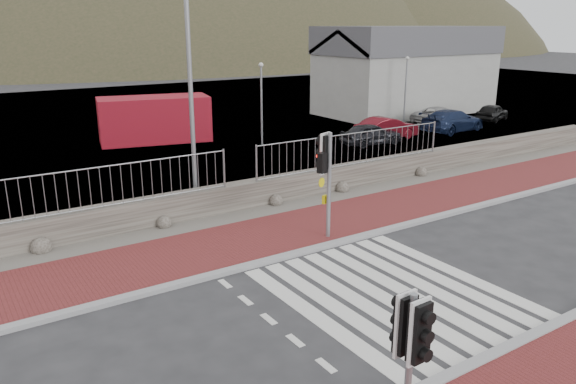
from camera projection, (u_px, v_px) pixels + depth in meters
ground at (391, 292)px, 12.96m from camera, size 220.00×220.00×0.00m
sidewalk_far at (285, 233)px, 16.55m from camera, size 40.00×3.00×0.08m
kerb_near at (502, 351)px, 10.55m from camera, size 40.00×0.25×0.12m
kerb_far at (315, 249)px, 15.35m from camera, size 40.00×0.25×0.12m
zebra_crossing at (391, 292)px, 12.96m from camera, size 4.62×5.60×0.01m
gravel_strip at (251, 215)px, 18.16m from camera, size 40.00×1.50×0.06m
stone_wall at (239, 196)px, 18.68m from camera, size 40.00×0.60×0.90m
railing at (240, 157)px, 18.16m from camera, size 18.07×0.07×1.22m
quay at (83, 122)px, 35.30m from camera, size 120.00×40.00×0.50m
water at (4, 79)px, 63.31m from camera, size 220.00×50.00×0.05m
harbor_building at (407, 70)px, 38.56m from camera, size 12.20×6.20×5.80m
hills_backdrop at (47, 205)px, 93.51m from camera, size 254.00×90.00×100.00m
traffic_signal_near at (411, 342)px, 7.59m from camera, size 0.37×0.23×2.54m
traffic_signal_far at (329, 163)px, 15.53m from camera, size 0.76×0.47×3.11m
streetlight at (194, 63)px, 17.51m from camera, size 1.80×0.31×8.50m
shipping_container at (155, 119)px, 29.32m from camera, size 5.97×3.49×2.33m
car_a at (371, 134)px, 28.61m from camera, size 3.39×1.65×1.12m
car_b at (387, 128)px, 29.99m from camera, size 3.64×1.30×1.20m
car_c at (452, 121)px, 32.09m from camera, size 4.57×2.27×1.28m
car_d at (440, 116)px, 34.41m from camera, size 3.97×1.96×1.08m
car_e at (492, 112)px, 35.69m from camera, size 3.43×2.24×1.09m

